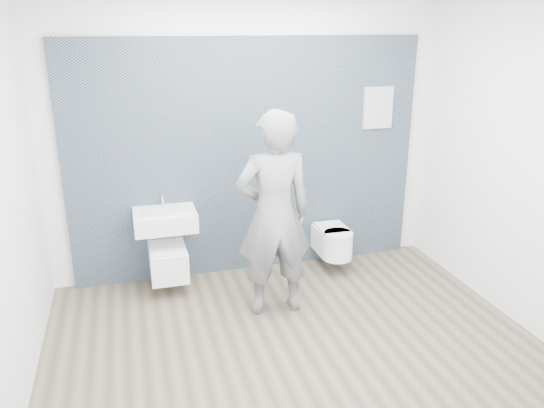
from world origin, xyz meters
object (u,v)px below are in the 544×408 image
object	(u,v)px
toilet_square	(168,259)
washbasin	(165,219)
toilet_rounded	(334,242)
visitor	(274,215)

from	to	relation	value
toilet_square	washbasin	bearing A→B (deg)	90.00
washbasin	toilet_rounded	xyz separation A→B (m)	(1.73, -0.05, -0.41)
washbasin	toilet_square	xyz separation A→B (m)	(0.00, -0.03, -0.40)
visitor	washbasin	bearing A→B (deg)	-36.78
toilet_square	visitor	world-z (taller)	visitor
toilet_square	toilet_rounded	xyz separation A→B (m)	(1.73, -0.02, -0.01)
toilet_rounded	visitor	xyz separation A→B (m)	(-0.84, -0.65, 0.61)
toilet_square	visitor	distance (m)	1.26
washbasin	visitor	distance (m)	1.15
toilet_square	visitor	bearing A→B (deg)	-36.72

